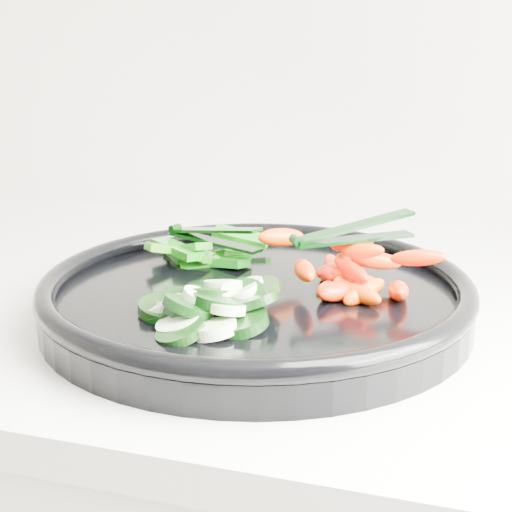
# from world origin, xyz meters

# --- Properties ---
(veggie_tray) EXTENTS (0.47, 0.47, 0.04)m
(veggie_tray) POSITION_xyz_m (0.55, 1.62, 0.95)
(veggie_tray) COLOR black
(veggie_tray) RESTS_ON counter
(cucumber_pile) EXTENTS (0.13, 0.13, 0.04)m
(cucumber_pile) POSITION_xyz_m (0.53, 1.55, 0.96)
(cucumber_pile) COLOR black
(cucumber_pile) RESTS_ON veggie_tray
(carrot_pile) EXTENTS (0.17, 0.14, 0.05)m
(carrot_pile) POSITION_xyz_m (0.63, 1.65, 0.97)
(carrot_pile) COLOR #FF5000
(carrot_pile) RESTS_ON veggie_tray
(pepper_pile) EXTENTS (0.11, 0.10, 0.04)m
(pepper_pile) POSITION_xyz_m (0.48, 1.69, 0.96)
(pepper_pile) COLOR #1E6709
(pepper_pile) RESTS_ON veggie_tray
(tong_carrot) EXTENTS (0.10, 0.08, 0.02)m
(tong_carrot) POSITION_xyz_m (0.63, 1.65, 1.00)
(tong_carrot) COLOR black
(tong_carrot) RESTS_ON carrot_pile
(tong_pepper) EXTENTS (0.11, 0.06, 0.02)m
(tong_pepper) POSITION_xyz_m (0.49, 1.69, 0.98)
(tong_pepper) COLOR black
(tong_pepper) RESTS_ON pepper_pile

